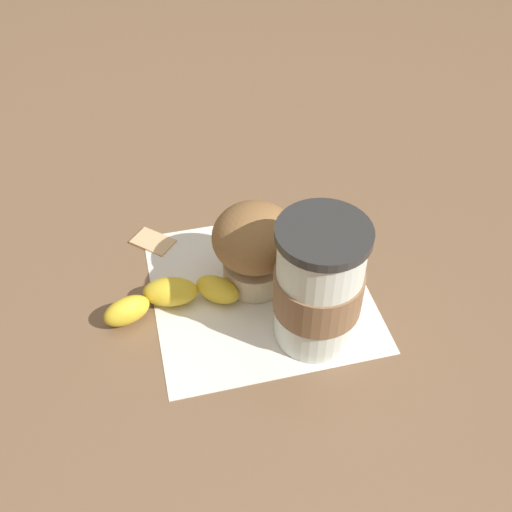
{
  "coord_description": "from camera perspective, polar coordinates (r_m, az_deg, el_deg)",
  "views": [
    {
      "loc": [
        -0.0,
        0.46,
        0.51
      ],
      "look_at": [
        0.0,
        0.0,
        0.06
      ],
      "focal_mm": 42.0,
      "sensor_mm": 36.0,
      "label": 1
    }
  ],
  "objects": [
    {
      "name": "sugar_packet",
      "position": [
        0.76,
        -10.12,
        1.44
      ],
      "size": [
        0.06,
        0.05,
        0.01
      ],
      "primitive_type": "cube",
      "rotation": [
        0.0,
        0.0,
        2.64
      ],
      "color": "#E0B27F",
      "rests_on": "ground_plane"
    },
    {
      "name": "banana",
      "position": [
        0.67,
        -8.41,
        -3.83
      ],
      "size": [
        0.15,
        0.08,
        0.03
      ],
      "color": "gold",
      "rests_on": "paper_napkin"
    },
    {
      "name": "coffee_cup",
      "position": [
        0.6,
        5.54,
        -2.83
      ],
      "size": [
        0.09,
        0.09,
        0.15
      ],
      "color": "silver",
      "rests_on": "paper_napkin"
    },
    {
      "name": "muffin",
      "position": [
        0.66,
        -0.52,
        1.09
      ],
      "size": [
        0.09,
        0.09,
        0.1
      ],
      "color": "beige",
      "rests_on": "paper_napkin"
    },
    {
      "name": "ground_plane",
      "position": [
        0.69,
        -0.0,
        -3.29
      ],
      "size": [
        3.0,
        3.0,
        0.0
      ],
      "primitive_type": "plane",
      "color": "brown"
    },
    {
      "name": "paper_napkin",
      "position": [
        0.69,
        -0.0,
        -3.25
      ],
      "size": [
        0.3,
        0.3,
        0.0
      ],
      "primitive_type": "cube",
      "rotation": [
        0.0,
        0.0,
        0.25
      ],
      "color": "white",
      "rests_on": "ground_plane"
    }
  ]
}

